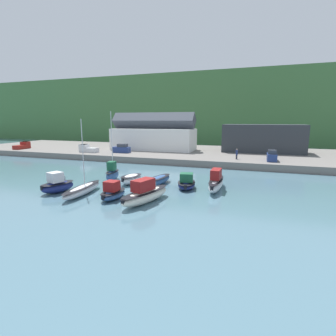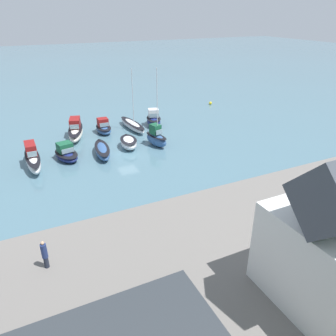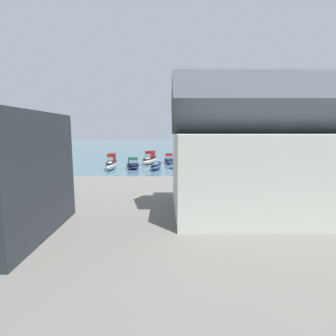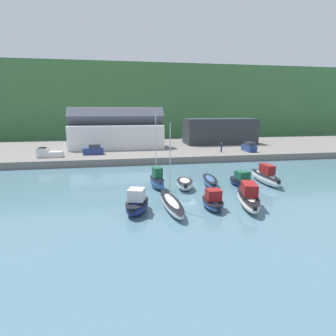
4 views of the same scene
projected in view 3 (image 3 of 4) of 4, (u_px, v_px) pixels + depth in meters
ground_plane at (173, 170)px, 48.46m from camera, size 320.00×320.00×0.00m
quay_promenade at (185, 226)px, 17.93m from camera, size 131.16×31.73×1.37m
harbor_clubhouse at (332, 162)px, 18.39m from camera, size 22.50×8.06×9.87m
moored_boat_0 at (197, 163)px, 49.06m from camera, size 2.38×4.41×10.57m
moored_boat_1 at (177, 165)px, 49.98m from camera, size 2.84×4.49×1.42m
moored_boat_2 at (156, 166)px, 49.02m from camera, size 2.61×6.40×1.24m
moored_boat_3 at (133, 165)px, 49.70m from camera, size 3.24×4.95×2.16m
moored_boat_4 at (111, 163)px, 49.13m from camera, size 1.70×7.50×2.91m
moored_boat_5 at (207, 159)px, 57.27m from camera, size 3.48×4.91×2.70m
moored_boat_6 at (190, 161)px, 57.10m from camera, size 2.26×8.09×9.42m
moored_boat_7 at (169, 160)px, 57.37m from camera, size 2.22×4.29×2.23m
moored_boat_8 at (150, 159)px, 57.25m from camera, size 3.99×8.05×2.78m
parked_car_0 at (3, 176)px, 28.62m from camera, size 1.84×4.22×2.16m
parked_car_1 at (324, 178)px, 27.23m from camera, size 4.29×2.03×2.16m
person_on_quay at (66, 174)px, 28.88m from camera, size 0.40×0.40×2.14m
mooring_buoy_0 at (265, 159)px, 64.54m from camera, size 0.58×0.58×0.58m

